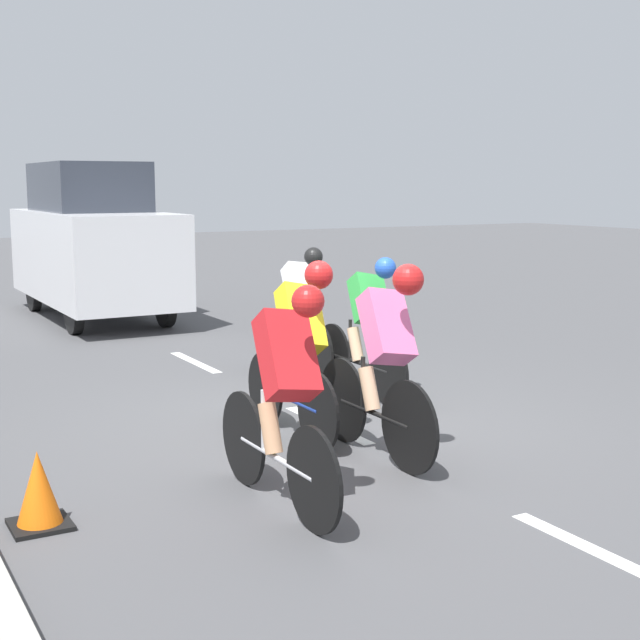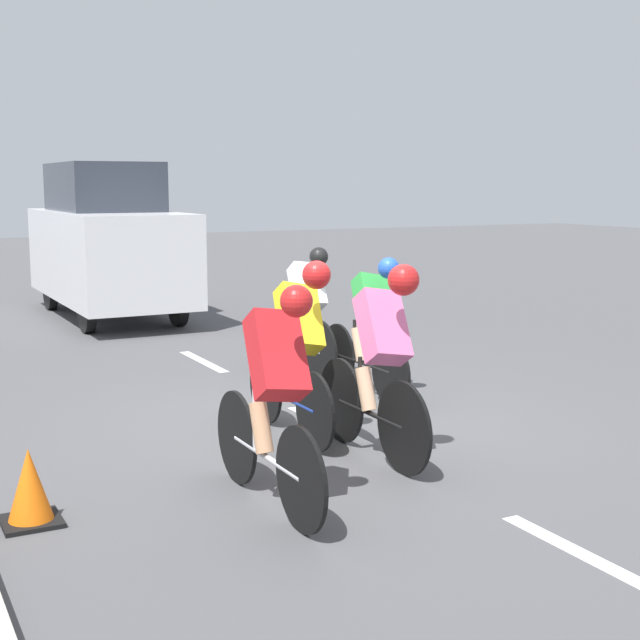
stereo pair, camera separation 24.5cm
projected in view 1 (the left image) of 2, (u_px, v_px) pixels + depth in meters
ground_plane at (324, 423)px, 7.97m from camera, size 60.00×60.00×0.00m
lane_stripe_near at (601, 553)px, 5.16m from camera, size 0.12×1.40×0.01m
lane_stripe_mid at (327, 424)px, 7.92m from camera, size 0.12×1.40×0.01m
lane_stripe_far at (195, 362)px, 10.68m from camera, size 0.12×1.40×0.01m
cyclist_red at (284, 393)px, 5.76m from camera, size 0.39×1.71×1.51m
cyclist_pink at (384, 356)px, 6.82m from camera, size 0.40×1.66×1.54m
cyclist_green at (366, 324)px, 8.89m from camera, size 0.41×1.70×1.42m
cyclist_white at (299, 311)px, 9.71m from camera, size 0.38×1.66×1.46m
cyclist_yellow at (299, 344)px, 7.38m from camera, size 0.42×1.61×1.52m
support_car at (93, 243)px, 14.01m from camera, size 1.70×4.33×2.45m
traffic_cone at (39, 491)px, 5.53m from camera, size 0.36×0.36×0.49m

